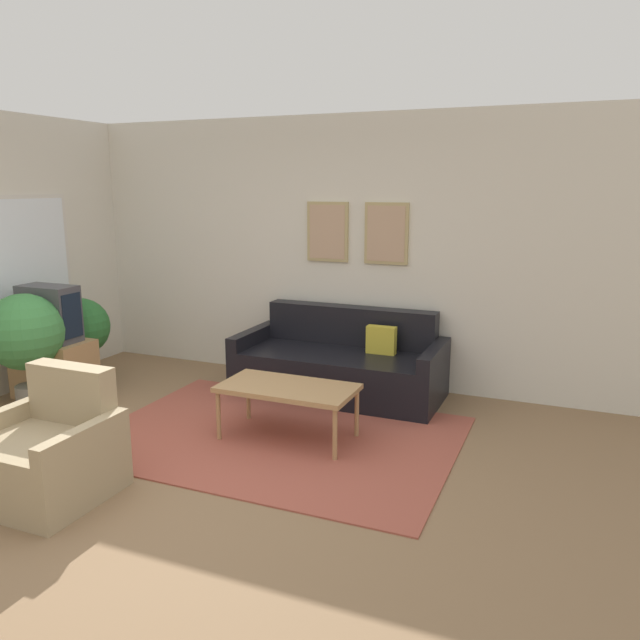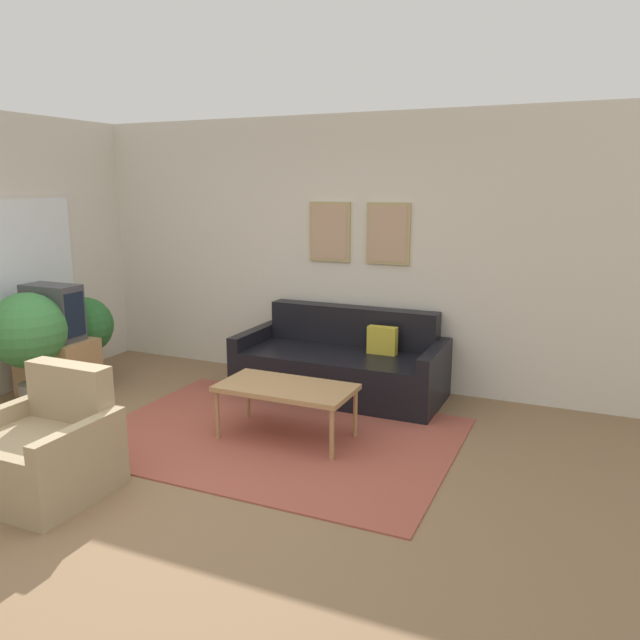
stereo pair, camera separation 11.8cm
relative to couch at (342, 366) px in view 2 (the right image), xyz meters
name	(u,v)px [view 2 (the right image)]	position (x,y,z in m)	size (l,w,h in m)	color
ground_plane	(151,486)	(-0.47, -2.32, -0.29)	(16.00, 16.00, 0.00)	#846647
area_rug	(275,436)	(-0.09, -1.22, -0.28)	(2.87, 2.07, 0.01)	#9E4C3D
wall_back	(318,250)	(-0.46, 0.47, 1.06)	(8.00, 0.09, 2.70)	beige
couch	(342,366)	(0.00, 0.00, 0.00)	(1.98, 0.90, 0.82)	black
coffee_table	(286,390)	(0.01, -1.21, 0.12)	(1.08, 0.57, 0.45)	#A87F51
tv_stand	(58,367)	(-2.52, -1.14, -0.01)	(0.72, 0.46, 0.56)	#A87F51
tv	(53,312)	(-2.52, -1.14, 0.54)	(0.56, 0.28, 0.53)	#424247
armchair	(44,452)	(-1.06, -2.65, -0.01)	(0.82, 0.76, 0.82)	tan
potted_plant_tall	(28,333)	(-2.50, -1.47, 0.40)	(0.70, 0.70, 1.07)	slate
potted_plant_by_window	(84,328)	(-2.56, -0.73, 0.30)	(0.58, 0.58, 0.90)	#383D42
potted_plant_small	(47,342)	(-2.68, -1.10, 0.22)	(0.51, 0.51, 0.81)	beige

